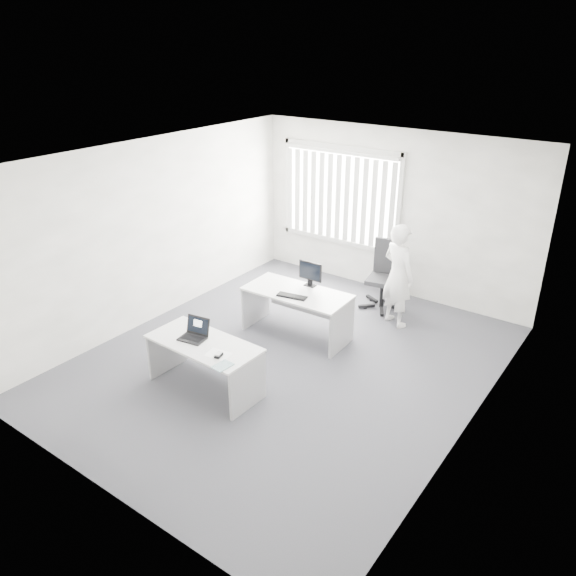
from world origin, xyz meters
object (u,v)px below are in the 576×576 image
Objects in this scene: desk_far at (297,304)px; laptop at (192,331)px; desk_near at (204,355)px; office_chair at (383,287)px; person at (398,275)px; monitor at (310,274)px.

desk_far is 4.89× the size of laptop.
desk_near is 1.82m from desk_far.
office_chair is 0.69× the size of person.
desk_far is at bearing 87.12° from desk_near.
laptop reaches higher than desk_near.
desk_far is at bearing 71.11° from laptop.
laptop reaches higher than desk_far.
office_chair is at bearing 65.94° from laptop.
monitor is at bearing 71.35° from laptop.
desk_far is at bearing 71.51° from person.
monitor is at bearing -123.24° from office_chair.
person reaches higher than desk_near.
desk_far is 1.89m from laptop.
person is 1.35m from monitor.
desk_near is 0.91× the size of person.
monitor is at bearing 86.69° from desk_near.
person reaches higher than laptop.
office_chair reaches higher than monitor.
laptop is (-0.16, -0.03, 0.31)m from desk_near.
laptop is 2.17m from monitor.
monitor is at bearing 64.75° from person.
office_chair reaches higher than desk_near.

